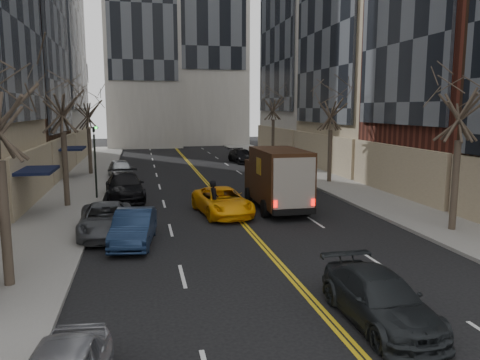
% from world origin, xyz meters
% --- Properties ---
extents(sidewalk_left, '(4.00, 66.00, 0.15)m').
position_xyz_m(sidewalk_left, '(-9.00, 27.00, 0.07)').
color(sidewalk_left, slate).
rests_on(sidewalk_left, ground).
extents(sidewalk_right, '(4.00, 66.00, 0.15)m').
position_xyz_m(sidewalk_right, '(9.00, 27.00, 0.07)').
color(sidewalk_right, slate).
rests_on(sidewalk_right, ground).
extents(tree_lf_mid, '(3.20, 3.20, 8.91)m').
position_xyz_m(tree_lf_mid, '(-8.80, 20.00, 6.60)').
color(tree_lf_mid, '#382D23').
rests_on(tree_lf_mid, sidewalk_left).
extents(tree_lf_far, '(3.20, 3.20, 8.12)m').
position_xyz_m(tree_lf_far, '(-8.80, 33.00, 6.02)').
color(tree_lf_far, '#382D23').
rests_on(tree_lf_far, sidewalk_left).
extents(tree_rt_near, '(3.20, 3.20, 8.71)m').
position_xyz_m(tree_rt_near, '(8.80, 11.00, 6.45)').
color(tree_rt_near, '#382D23').
rests_on(tree_rt_near, sidewalk_right).
extents(tree_rt_mid, '(3.20, 3.20, 8.32)m').
position_xyz_m(tree_rt_mid, '(8.80, 25.00, 6.17)').
color(tree_rt_mid, '#382D23').
rests_on(tree_rt_mid, sidewalk_right).
extents(tree_rt_far, '(3.20, 3.20, 9.11)m').
position_xyz_m(tree_rt_far, '(8.80, 40.00, 6.74)').
color(tree_rt_far, '#382D23').
rests_on(tree_rt_far, sidewalk_right).
extents(traffic_signal, '(0.29, 0.26, 4.70)m').
position_xyz_m(traffic_signal, '(-7.39, 22.00, 2.82)').
color(traffic_signal, black).
rests_on(traffic_signal, sidewalk_left).
extents(ups_truck, '(2.53, 6.13, 3.35)m').
position_xyz_m(ups_truck, '(2.47, 17.15, 1.69)').
color(ups_truck, black).
rests_on(ups_truck, ground).
extents(observer_sedan, '(1.83, 4.46, 1.29)m').
position_xyz_m(observer_sedan, '(1.20, 3.55, 0.65)').
color(observer_sedan, black).
rests_on(observer_sedan, ground).
extents(taxi, '(2.90, 5.25, 1.39)m').
position_xyz_m(taxi, '(-0.65, 16.60, 0.70)').
color(taxi, '#F8A50A').
rests_on(taxi, ground).
extents(pedestrian, '(0.52, 0.73, 1.90)m').
position_xyz_m(pedestrian, '(-1.17, 16.05, 0.95)').
color(pedestrian, black).
rests_on(pedestrian, ground).
extents(parked_lf_b, '(2.00, 4.41, 1.40)m').
position_xyz_m(parked_lf_b, '(-5.10, 12.10, 0.70)').
color(parked_lf_b, '#13223E').
rests_on(parked_lf_b, ground).
extents(parked_lf_c, '(2.49, 5.02, 1.37)m').
position_xyz_m(parked_lf_c, '(-6.30, 13.79, 0.68)').
color(parked_lf_c, '#484A4F').
rests_on(parked_lf_c, ground).
extents(parked_lf_d, '(2.63, 5.62, 1.59)m').
position_xyz_m(parked_lf_d, '(-5.74, 21.88, 0.79)').
color(parked_lf_d, black).
rests_on(parked_lf_d, ground).
extents(parked_lf_e, '(2.26, 4.62, 1.52)m').
position_xyz_m(parked_lf_e, '(-6.30, 30.27, 0.76)').
color(parked_lf_e, '#A3A7AB').
rests_on(parked_lf_e, ground).
extents(parked_rt_a, '(1.94, 4.88, 1.58)m').
position_xyz_m(parked_rt_a, '(5.34, 22.82, 0.79)').
color(parked_rt_a, '#4F5357').
rests_on(parked_rt_a, ground).
extents(parked_rt_b, '(2.77, 5.56, 1.51)m').
position_xyz_m(parked_rt_b, '(5.10, 28.43, 0.76)').
color(parked_rt_b, '#929499').
rests_on(parked_rt_b, ground).
extents(parked_rt_c, '(2.37, 4.86, 1.36)m').
position_xyz_m(parked_rt_c, '(5.27, 39.04, 0.68)').
color(parked_rt_c, black).
rests_on(parked_rt_c, ground).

